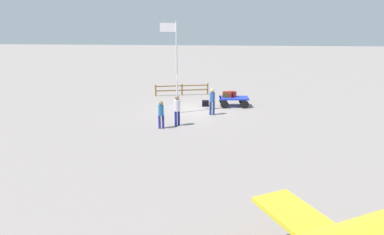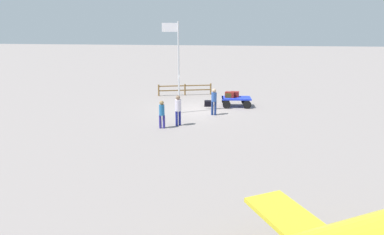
{
  "view_description": "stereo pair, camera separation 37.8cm",
  "coord_description": "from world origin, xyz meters",
  "views": [
    {
      "loc": [
        -1.47,
        22.43,
        5.88
      ],
      "look_at": [
        -0.16,
        6.0,
        1.16
      ],
      "focal_mm": 32.07,
      "sensor_mm": 36.0,
      "label": 1
    },
    {
      "loc": [
        -1.85,
        22.4,
        5.88
      ],
      "look_at": [
        -0.16,
        6.0,
        1.16
      ],
      "focal_mm": 32.07,
      "sensor_mm": 36.0,
      "label": 2
    }
  ],
  "objects": [
    {
      "name": "luggage_cart",
      "position": [
        -2.52,
        -1.12,
        0.47
      ],
      "size": [
        2.08,
        1.41,
        0.65
      ],
      "color": "blue",
      "rests_on": "ground"
    },
    {
      "name": "suitcase_tan",
      "position": [
        -2.04,
        -1.11,
        0.81
      ],
      "size": [
        0.52,
        0.4,
        0.32
      ],
      "color": "#443A16",
      "rests_on": "luggage_cart"
    },
    {
      "name": "suitcase_olive",
      "position": [
        -2.42,
        -1.34,
        0.84
      ],
      "size": [
        0.6,
        0.42,
        0.37
      ],
      "color": "maroon",
      "rests_on": "luggage_cart"
    },
    {
      "name": "wooden_fence",
      "position": [
        1.49,
        -4.48,
        0.53
      ],
      "size": [
        4.21,
        1.09,
        0.91
      ],
      "color": "brown",
      "rests_on": "ground"
    },
    {
      "name": "flagpole",
      "position": [
        1.32,
        0.96,
        3.42
      ],
      "size": [
        1.06,
        0.1,
        5.78
      ],
      "color": "silver",
      "rests_on": "ground"
    },
    {
      "name": "suitcase_maroon",
      "position": [
        -2.08,
        -1.11,
        0.84
      ],
      "size": [
        0.69,
        0.47,
        0.39
      ],
      "color": "maroon",
      "rests_on": "luggage_cart"
    },
    {
      "name": "worker_trailing",
      "position": [
        1.7,
        4.32,
        0.91
      ],
      "size": [
        0.34,
        0.33,
        1.59
      ],
      "color": "navy",
      "rests_on": "ground"
    },
    {
      "name": "ground_plane",
      "position": [
        0.0,
        0.0,
        0.0
      ],
      "size": [
        120.0,
        120.0,
        0.0
      ],
      "primitive_type": "plane",
      "color": "gray"
    },
    {
      "name": "worker_lead",
      "position": [
        -1.07,
        1.25,
        1.01
      ],
      "size": [
        0.37,
        0.37,
        1.71
      ],
      "color": "navy",
      "rests_on": "ground"
    },
    {
      "name": "suitcase_grey",
      "position": [
        -0.55,
        -1.03,
        0.2
      ],
      "size": [
        0.49,
        0.43,
        0.4
      ],
      "color": "black",
      "rests_on": "ground"
    },
    {
      "name": "worker_supervisor",
      "position": [
        0.87,
        3.73,
        1.05
      ],
      "size": [
        0.5,
        0.5,
        1.77
      ],
      "color": "navy",
      "rests_on": "ground"
    }
  ]
}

